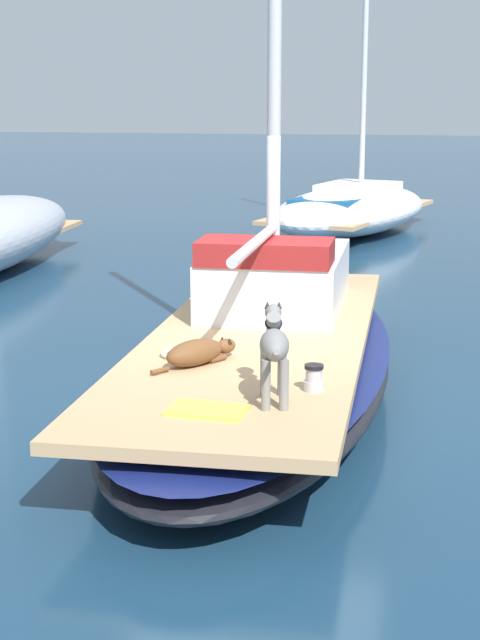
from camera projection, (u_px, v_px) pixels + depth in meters
ground_plane at (259, 398)px, 9.77m from camera, size 120.00×120.00×0.00m
sailboat_main at (259, 365)px, 9.69m from camera, size 2.60×7.26×0.66m
mast_main at (272, 22)px, 9.67m from camera, size 0.14×2.27×6.57m
cabin_house at (276, 277)px, 10.62m from camera, size 1.43×2.24×0.84m
dog_grey at (274, 347)px, 7.41m from camera, size 0.31×0.93×0.70m
dog_brown at (198, 352)px, 8.48m from camera, size 0.61×0.83×0.22m
deck_winch at (314, 379)px, 7.73m from camera, size 0.16×0.16×0.21m
coiled_rope at (179, 354)px, 8.76m from camera, size 0.32×0.32×0.04m
deck_towel at (207, 410)px, 7.23m from camera, size 0.59×0.41×0.03m
moored_boat_far_astern at (351, 208)px, 21.01m from camera, size 4.08×6.41×7.53m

